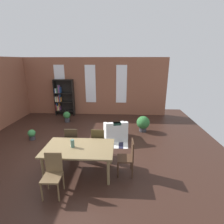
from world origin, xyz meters
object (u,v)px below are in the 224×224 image
Objects in this scene: dining_table at (79,150)px; potted_plant_corner at (143,123)px; armchair_white at (115,132)px; dining_chair_head_right at (128,156)px; potted_plant_window at (67,116)px; potted_plant_by_shelf at (32,134)px; vase_on_table at (72,143)px; dining_chair_near_left at (53,173)px; dining_chair_far_left at (72,141)px; bookshelf_tall at (63,97)px; dining_chair_far_right at (98,142)px.

potted_plant_corner is at bearing 55.15° from dining_table.
armchair_white reaches higher than dining_table.
dining_chair_head_right reaches higher than potted_plant_window.
vase_on_table is at bearing -41.06° from potted_plant_by_shelf.
dining_chair_near_left is 3.21m from potted_plant_by_shelf.
potted_plant_by_shelf is 0.60× the size of potted_plant_corner.
dining_chair_far_left reaches higher than dining_table.
vase_on_table is 0.22× the size of dining_chair_near_left.
bookshelf_tall reaches higher than armchair_white.
dining_chair_far_left is at bearing -68.27° from bookshelf_tall.
bookshelf_tall is at bearing 86.24° from potted_plant_by_shelf.
vase_on_table is at bearing -125.95° from dining_chair_far_right.
dining_chair_far_right is 2.40× the size of potted_plant_by_shelf.
dining_chair_head_right is 1.86× the size of potted_plant_window.
dining_chair_far_left is at bearing 117.37° from dining_table.
potted_plant_corner reaches higher than potted_plant_window.
dining_table is at bearing 62.27° from dining_chair_near_left.
dining_chair_near_left is at bearing -107.73° from vase_on_table.
dining_chair_far_left is 4.51m from bookshelf_tall.
potted_plant_corner is (4.25, 1.03, 0.15)m from potted_plant_by_shelf.
bookshelf_tall is at bearing 120.52° from dining_chair_far_right.
potted_plant_corner is at bearing 75.70° from dining_chair_head_right.
dining_chair_far_left is 3.25m from potted_plant_window.
dining_chair_near_left is 0.50× the size of bookshelf_tall.
armchair_white reaches higher than potted_plant_window.
dining_chair_far_right and dining_chair_head_right have the same top height.
vase_on_table is 0.40× the size of potted_plant_window.
armchair_white is (-0.40, 2.08, -0.23)m from dining_chair_head_right.
dining_chair_far_right is at bearing -109.45° from armchair_white.
dining_chair_head_right is 0.99× the size of armchair_white.
bookshelf_tall reaches higher than potted_plant_corner.
dining_chair_far_right is 4.85m from bookshelf_tall.
potted_plant_window is at bearing 122.46° from dining_chair_far_right.
dining_chair_far_right is at bearing -57.54° from potted_plant_window.
potted_plant_window is at bearing 164.95° from potted_plant_corner.
dining_chair_near_left is 1.00× the size of dining_chair_far_left.
potted_plant_by_shelf is 2.10m from potted_plant_window.
vase_on_table is 0.22× the size of dining_chair_far_left.
dining_chair_head_right is at bearing 0.09° from vase_on_table.
dining_chair_far_left is (-0.40, 0.77, -0.15)m from dining_table.
dining_chair_far_left is 0.50× the size of bookshelf_tall.
armchair_white is at bearing 70.55° from dining_chair_far_right.
dining_chair_far_left is 1.44× the size of potted_plant_corner.
armchair_white is at bearing -35.66° from potted_plant_window.
potted_plant_corner is 1.29× the size of potted_plant_window.
dining_chair_near_left is at bearing -76.08° from potted_plant_window.
potted_plant_by_shelf is 0.77× the size of potted_plant_window.
dining_chair_head_right is at bearing -24.72° from dining_chair_far_left.
bookshelf_tall is (-2.45, 4.16, 0.45)m from dining_chair_far_right.
dining_chair_near_left reaches higher than potted_plant_by_shelf.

